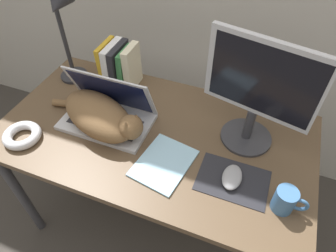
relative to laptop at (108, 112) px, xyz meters
The scene contains 11 objects.
desk 0.24m from the laptop, ahead, with size 1.28×0.70×0.71m.
laptop is the anchor object (origin of this frame).
cat 0.06m from the laptop, 92.43° to the right, with size 0.48×0.31×0.15m.
external_monitor 0.60m from the laptop, 10.87° to the left, with size 0.39×0.20×0.44m.
mousepad 0.57m from the laptop, 11.20° to the right, with size 0.25×0.18×0.00m.
computer_mouse 0.56m from the laptop, 11.22° to the right, with size 0.07×0.11×0.03m.
book_row 0.27m from the laptop, 106.22° to the left, with size 0.16×0.16×0.20m.
desk_lamp 0.43m from the laptop, 147.03° to the left, with size 0.17×0.17×0.46m.
cable_coil 0.35m from the laptop, 141.11° to the right, with size 0.15×0.15×0.04m.
notepad 0.33m from the laptop, 23.37° to the right, with size 0.22×0.26×0.01m.
mug 0.75m from the laptop, 12.02° to the right, with size 0.11×0.07×0.09m.
Camera 1 is at (0.36, -0.41, 1.61)m, focal length 32.00 mm.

